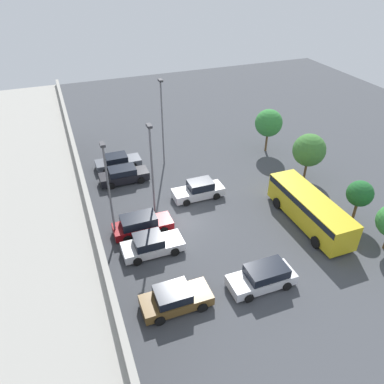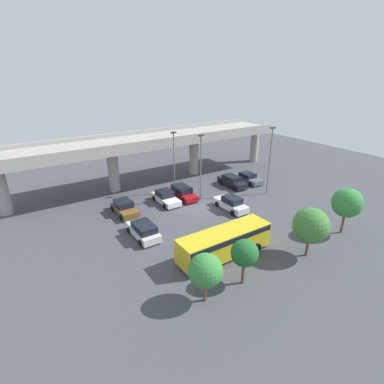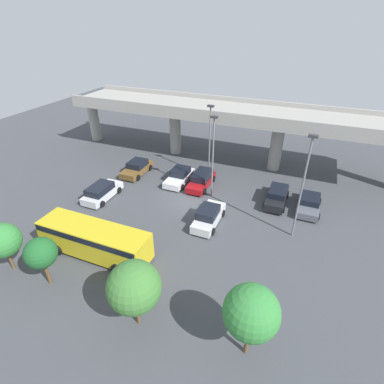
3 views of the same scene
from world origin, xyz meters
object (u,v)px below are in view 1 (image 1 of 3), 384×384
at_px(parked_car_5, 118,162).
at_px(lamp_post_near_aisle, 108,186).
at_px(parked_car_3, 199,190).
at_px(lamp_post_by_overpass, 152,166).
at_px(parked_car_0, 175,298).
at_px(parked_car_2, 141,224).
at_px(tree_front_right, 309,150).
at_px(parked_car_4, 124,175).
at_px(shuttle_bus, 310,208).
at_px(lamp_post_mid_lot, 162,118).
at_px(parked_car_1, 152,245).
at_px(tree_front_centre, 360,194).
at_px(tree_front_far_right, 269,123).
at_px(parked_car_6, 263,277).

height_order(parked_car_5, lamp_post_near_aisle, lamp_post_near_aisle).
distance_m(parked_car_3, parked_car_5, 10.17).
height_order(parked_car_3, lamp_post_by_overpass, lamp_post_by_overpass).
distance_m(parked_car_0, parked_car_2, 8.16).
relative_size(parked_car_2, tree_front_right, 1.03).
xyz_separation_m(parked_car_4, lamp_post_by_overpass, (-6.50, -1.31, 4.20)).
xyz_separation_m(parked_car_4, shuttle_bus, (-12.03, -13.13, 0.78)).
xyz_separation_m(parked_car_2, lamp_post_mid_lot, (10.33, -5.12, 4.48)).
bearing_deg(lamp_post_mid_lot, parked_car_4, 113.57).
bearing_deg(parked_car_1, lamp_post_mid_lot, 68.84).
relative_size(parked_car_3, lamp_post_mid_lot, 0.52).
bearing_deg(shuttle_bus, parked_car_0, 108.17).
xyz_separation_m(parked_car_0, parked_car_1, (5.55, 0.02, -0.01)).
bearing_deg(tree_front_centre, parked_car_5, 45.93).
bearing_deg(parked_car_4, parked_car_0, -90.59).
distance_m(parked_car_4, tree_front_far_right, 16.79).
xyz_separation_m(parked_car_5, lamp_post_near_aisle, (-11.29, 2.50, 4.24)).
distance_m(parked_car_2, tree_front_right, 17.86).
xyz_separation_m(lamp_post_by_overpass, tree_front_right, (0.79, -15.91, -1.86)).
relative_size(parked_car_3, shuttle_bus, 0.52).
distance_m(shuttle_bus, tree_front_far_right, 13.48).
bearing_deg(lamp_post_by_overpass, parked_car_6, -155.31).
bearing_deg(lamp_post_near_aisle, parked_car_0, -164.40).
relative_size(parked_car_2, lamp_post_by_overpass, 0.57).
bearing_deg(parked_car_3, parked_car_2, 26.15).
relative_size(parked_car_5, lamp_post_near_aisle, 0.56).
distance_m(parked_car_1, lamp_post_mid_lot, 14.60).
relative_size(parked_car_3, tree_front_far_right, 0.97).
bearing_deg(tree_front_right, tree_front_far_right, 5.72).
xyz_separation_m(parked_car_1, tree_front_centre, (-2.35, -17.07, 2.07)).
bearing_deg(parked_car_0, tree_front_far_right, 45.90).
distance_m(parked_car_6, lamp_post_mid_lot, 19.46).
bearing_deg(lamp_post_near_aisle, shuttle_bus, -103.90).
bearing_deg(parked_car_4, lamp_post_mid_lot, 23.57).
bearing_deg(parked_car_3, parked_car_4, -41.11).
relative_size(parked_car_0, shuttle_bus, 0.51).
height_order(parked_car_0, tree_front_right, tree_front_right).
xyz_separation_m(lamp_post_near_aisle, tree_front_far_right, (9.04, -19.03, -1.51)).
relative_size(parked_car_4, lamp_post_by_overpass, 0.56).
bearing_deg(parked_car_6, tree_front_centre, -161.61).
xyz_separation_m(parked_car_1, parked_car_4, (10.84, -0.19, 0.04)).
bearing_deg(parked_car_5, lamp_post_mid_lot, -11.99).
xyz_separation_m(parked_car_3, lamp_post_by_overpass, (-1.33, 4.61, 4.19)).
height_order(tree_front_centre, tree_front_right, tree_front_right).
relative_size(lamp_post_by_overpass, tree_front_far_right, 1.74).
bearing_deg(lamp_post_near_aisle, parked_car_2, -91.63).
distance_m(parked_car_0, lamp_post_mid_lot, 19.68).
height_order(lamp_post_near_aisle, lamp_post_by_overpass, lamp_post_by_overpass).
bearing_deg(parked_car_5, parked_car_1, -90.94).
bearing_deg(lamp_post_mid_lot, parked_car_3, -171.32).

